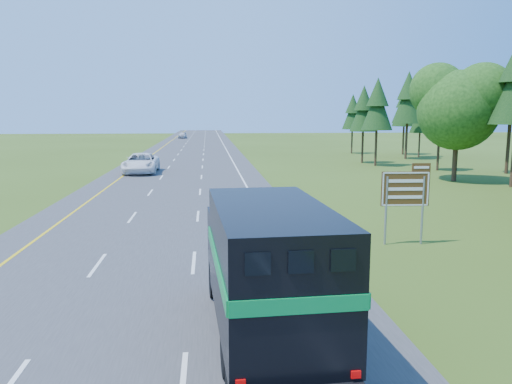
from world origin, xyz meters
TOP-DOWN VIEW (x-y plane):
  - road at (0.00, 50.00)m, footprint 15.00×260.00m
  - lane_markings at (0.00, 50.00)m, footprint 11.15×260.00m
  - tree_wall_right at (26.00, 30.00)m, footprint 16.00×100.00m
  - horse_truck at (3.84, 3.95)m, footprint 2.93×8.26m
  - white_suv at (-4.13, 42.03)m, footprint 3.26×6.95m
  - far_car at (-3.60, 115.32)m, footprint 2.15×4.61m
  - exit_sign at (11.09, 12.99)m, footprint 2.14×0.19m

SIDE VIEW (x-z plane):
  - road at x=0.00m, z-range 0.00..0.04m
  - lane_markings at x=0.00m, z-range 0.04..0.05m
  - far_car at x=-3.60m, z-range 0.04..1.57m
  - white_suv at x=-4.13m, z-range 0.04..1.96m
  - horse_truck at x=3.84m, z-range 0.17..3.77m
  - exit_sign at x=11.09m, z-range 0.54..4.18m
  - tree_wall_right at x=26.00m, z-range 0.00..12.00m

